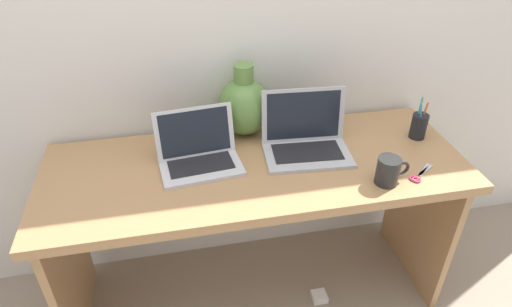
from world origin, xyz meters
The scene contains 10 objects.
ground_plane centered at (0.00, 0.00, 0.00)m, with size 6.00×6.00×0.00m, color gray.
back_wall centered at (0.00, 0.35, 1.20)m, with size 4.40×0.04×2.40m, color silver.
desk centered at (0.00, 0.00, 0.60)m, with size 1.66×0.62×0.76m.
laptop_left centered at (-0.22, 0.06, 0.81)m, with size 0.33×0.25×0.21m.
laptop_right centered at (0.22, 0.07, 0.82)m, with size 0.36×0.26×0.24m.
green_vase centered at (0.00, 0.25, 0.89)m, with size 0.22×0.22×0.31m.
coffee_mug centered at (0.45, -0.21, 0.81)m, with size 0.13×0.09×0.11m.
pen_cup centered at (0.72, 0.06, 0.81)m, with size 0.07×0.07×0.18m.
scissors centered at (0.58, -0.20, 0.76)m, with size 0.13×0.11×0.01m.
power_brick centered at (0.29, -0.11, 0.01)m, with size 0.07×0.07×0.03m, color white.
Camera 1 is at (-0.28, -1.38, 1.76)m, focal length 30.89 mm.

